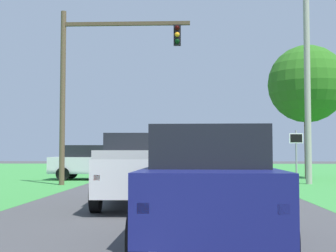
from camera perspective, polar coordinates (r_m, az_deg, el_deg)
ground_plane at (r=12.85m, az=-0.05°, el=-9.68°), size 120.00×120.00×0.00m
red_suv_near at (r=7.59m, az=4.87°, el=-6.85°), size 2.19×4.54×1.85m
pickup_truck_lead at (r=13.01m, az=-3.41°, el=-5.21°), size 2.32×5.35×1.95m
traffic_light at (r=21.45m, az=-8.93°, el=6.43°), size 5.81×0.40×7.80m
keep_moving_sign at (r=21.53m, az=15.23°, el=-2.81°), size 0.60×0.09×2.41m
oak_tree_right at (r=27.02m, az=16.42°, el=4.86°), size 4.23×4.23×7.30m
crossing_suv_far at (r=25.28m, az=-9.16°, el=-4.28°), size 4.43×2.24×1.81m
utility_pole_right at (r=22.69m, az=16.47°, el=5.45°), size 0.28×0.28×9.60m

